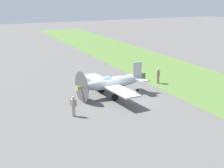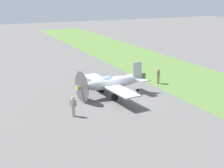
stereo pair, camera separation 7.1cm
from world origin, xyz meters
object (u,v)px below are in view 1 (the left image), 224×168
Objects in this scene: airplane_lead at (111,83)px; ground_crew_chief at (73,106)px; ground_crew_mechanic at (158,76)px; runway_marker_cone at (142,73)px; fuel_drum at (143,77)px.

ground_crew_chief is (-3.56, 5.03, -0.45)m from airplane_lead.
airplane_lead is 7.05m from ground_crew_mechanic.
runway_marker_cone is (5.97, -7.03, -1.15)m from airplane_lead.
ground_crew_chief is 3.93× the size of runway_marker_cone.
ground_crew_mechanic is at bearing -107.37° from ground_crew_chief.
ground_crew_mechanic is 1.92× the size of fuel_drum.
airplane_lead reaches higher than runway_marker_cone.
fuel_drum is at bearing 151.41° from runway_marker_cone.
ground_crew_mechanic reaches higher than runway_marker_cone.
fuel_drum is at bearing -104.06° from ground_crew_mechanic.
airplane_lead is 5.31× the size of ground_crew_mechanic.
fuel_drum is 2.46m from runway_marker_cone.
ground_crew_chief is 13.16m from fuel_drum.
ground_crew_chief and ground_crew_mechanic have the same top height.
ground_crew_mechanic is at bearing -153.90° from fuel_drum.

